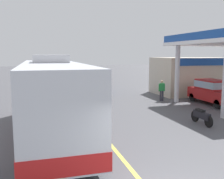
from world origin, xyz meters
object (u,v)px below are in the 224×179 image
minibus_opposing_lane (88,77)px  motorcycle_parked_forecourt (202,116)px  car_at_pump (213,91)px  pedestrian_near_pump (162,89)px  coach_bus_main (52,98)px

minibus_opposing_lane → motorcycle_parked_forecourt: (3.46, -13.86, -1.03)m
car_at_pump → motorcycle_parked_forecourt: 6.34m
car_at_pump → minibus_opposing_lane: (-7.69, 9.17, 0.46)m
car_at_pump → pedestrian_near_pump: 3.78m
pedestrian_near_pump → motorcycle_parked_forecourt: bearing=-99.7°
coach_bus_main → minibus_opposing_lane: size_ratio=1.80×
coach_bus_main → minibus_opposing_lane: coach_bus_main is taller
coach_bus_main → pedestrian_near_pump: bearing=36.2°
coach_bus_main → minibus_opposing_lane: 14.10m
minibus_opposing_lane → motorcycle_parked_forecourt: size_ratio=3.41×
minibus_opposing_lane → pedestrian_near_pump: (4.65, -6.92, -0.54)m
coach_bus_main → pedestrian_near_pump: size_ratio=6.65×
car_at_pump → minibus_opposing_lane: minibus_opposing_lane is taller
pedestrian_near_pump → car_at_pump: bearing=-36.5°
car_at_pump → motorcycle_parked_forecourt: (-4.23, -4.69, -0.57)m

